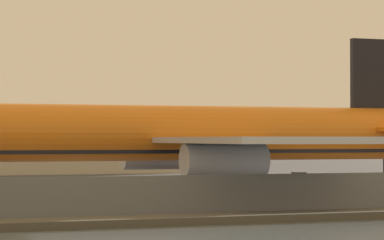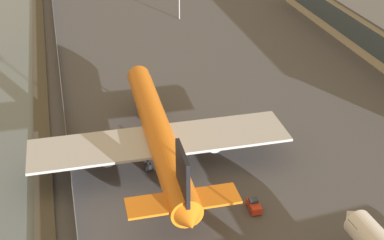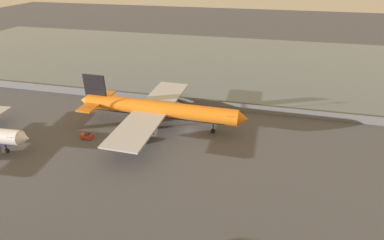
% 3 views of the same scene
% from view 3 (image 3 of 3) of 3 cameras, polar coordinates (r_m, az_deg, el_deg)
% --- Properties ---
extents(ground_plane, '(500.00, 500.00, 0.00)m').
position_cam_3_polar(ground_plane, '(86.26, -0.57, -2.07)').
color(ground_plane, '#4C4C51').
extents(waterfront_lagoon, '(320.00, 98.00, 0.01)m').
position_cam_3_polar(waterfront_lagoon, '(150.83, 5.99, 11.30)').
color(waterfront_lagoon, slate).
rests_on(waterfront_lagoon, ground).
extents(shoreline_seawall, '(320.00, 3.00, 0.50)m').
position_cam_3_polar(shoreline_seawall, '(103.94, 2.12, 3.61)').
color(shoreline_seawall, '#474238').
rests_on(shoreline_seawall, ground).
extents(perimeter_fence, '(280.00, 0.10, 2.76)m').
position_cam_3_polar(perimeter_fence, '(99.46, 1.62, 3.15)').
color(perimeter_fence, slate).
rests_on(perimeter_fence, ground).
extents(cargo_jet_orange, '(50.88, 43.67, 14.28)m').
position_cam_3_polar(cargo_jet_orange, '(86.85, -6.71, 2.03)').
color(cargo_jet_orange, orange).
rests_on(cargo_jet_orange, ground).
extents(baggage_tug, '(3.24, 1.68, 1.80)m').
position_cam_3_polar(baggage_tug, '(87.14, -19.42, -2.90)').
color(baggage_tug, red).
rests_on(baggage_tug, ground).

